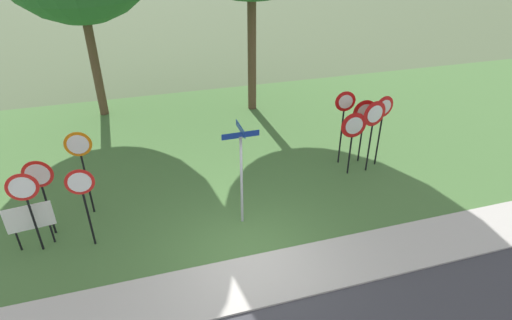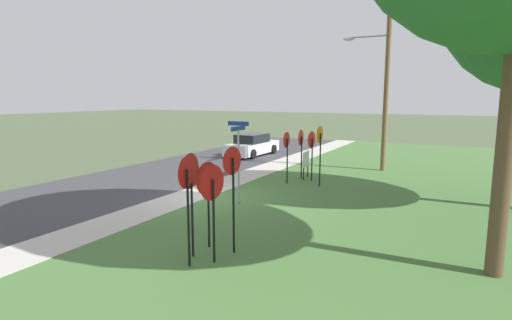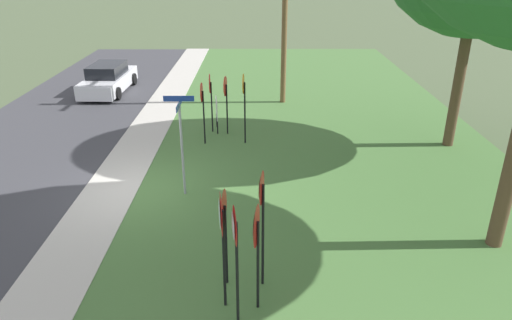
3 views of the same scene
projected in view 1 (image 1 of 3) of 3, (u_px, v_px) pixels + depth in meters
ground_plane at (250, 257)px, 10.25m from camera, size 160.00×160.00×0.00m
sidewalk_strip at (259, 280)px, 9.57m from camera, size 44.00×1.60×0.06m
grass_median at (205, 148)px, 15.23m from camera, size 44.00×12.00×0.04m
stop_sign_near_left at (81, 156)px, 10.89m from camera, size 0.69×0.10×2.54m
stop_sign_near_right at (40, 183)px, 10.18m from camera, size 0.73×0.12×2.22m
stop_sign_far_left at (25, 197)px, 9.63m from camera, size 0.71×0.11×2.25m
stop_sign_far_center at (82, 192)px, 9.81m from camera, size 0.67×0.09×2.24m
yield_sign_near_left at (353, 130)px, 12.82m from camera, size 0.83×0.12×2.16m
yield_sign_near_right at (344, 111)px, 13.29m from camera, size 0.67×0.13×2.58m
yield_sign_far_left at (383, 115)px, 13.22m from camera, size 0.71×0.14×2.47m
yield_sign_far_right at (364, 117)px, 13.50m from camera, size 0.80×0.14×2.25m
yield_sign_center at (374, 120)px, 12.87m from camera, size 0.83×0.14×2.46m
street_name_post at (241, 167)px, 10.59m from camera, size 0.96×0.82×2.89m
notice_board at (30, 220)px, 10.15m from camera, size 1.10×0.16×1.25m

